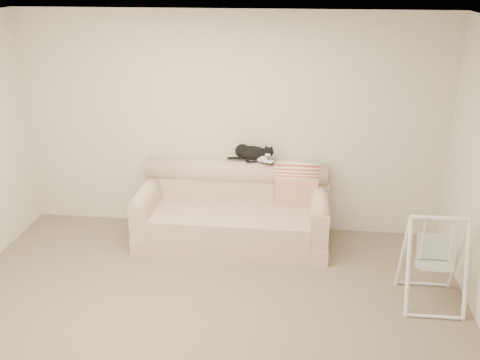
# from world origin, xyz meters

# --- Properties ---
(ground_plane) EXTENTS (5.00, 5.00, 0.00)m
(ground_plane) POSITION_xyz_m (0.00, 0.00, 0.00)
(ground_plane) COLOR #78654D
(ground_plane) RESTS_ON ground
(room_shell) EXTENTS (5.04, 4.04, 2.60)m
(room_shell) POSITION_xyz_m (0.00, 0.00, 1.53)
(room_shell) COLOR beige
(room_shell) RESTS_ON ground
(sofa) EXTENTS (2.20, 0.93, 0.90)m
(sofa) POSITION_xyz_m (0.08, 1.62, 0.35)
(sofa) COLOR #C2A48D
(sofa) RESTS_ON ground
(remote_a) EXTENTS (0.19, 0.11, 0.03)m
(remote_a) POSITION_xyz_m (0.30, 1.86, 0.91)
(remote_a) COLOR black
(remote_a) RESTS_ON sofa
(remote_b) EXTENTS (0.18, 0.11, 0.02)m
(remote_b) POSITION_xyz_m (0.45, 1.83, 0.91)
(remote_b) COLOR black
(remote_b) RESTS_ON sofa
(tuxedo_cat) EXTENTS (0.55, 0.28, 0.22)m
(tuxedo_cat) POSITION_xyz_m (0.29, 1.87, 1.00)
(tuxedo_cat) COLOR black
(tuxedo_cat) RESTS_ON sofa
(throw_blanket) EXTENTS (0.50, 0.38, 0.58)m
(throw_blanket) POSITION_xyz_m (0.81, 1.84, 0.72)
(throw_blanket) COLOR #D24724
(throw_blanket) RESTS_ON sofa
(baby_swing) EXTENTS (0.56, 0.60, 0.92)m
(baby_swing) POSITION_xyz_m (2.13, 0.58, 0.46)
(baby_swing) COLOR white
(baby_swing) RESTS_ON ground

